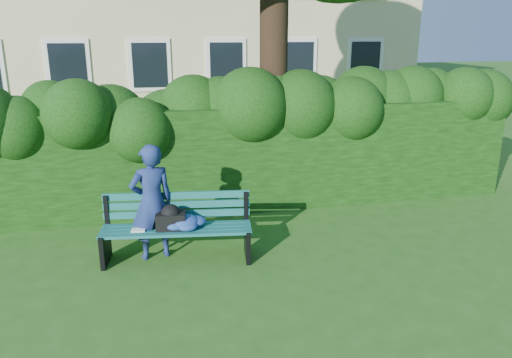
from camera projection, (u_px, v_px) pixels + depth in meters
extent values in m
plane|color=#285919|center=(266.00, 256.00, 6.96)|extent=(80.00, 80.00, 0.00)
cube|color=white|center=(68.00, 66.00, 14.92)|extent=(1.30, 0.08, 1.60)
cube|color=black|center=(68.00, 66.00, 14.89)|extent=(1.05, 0.04, 1.35)
cube|color=white|center=(150.00, 65.00, 15.45)|extent=(1.30, 0.08, 1.60)
cube|color=black|center=(150.00, 65.00, 15.41)|extent=(1.05, 0.04, 1.35)
cube|color=white|center=(226.00, 64.00, 15.97)|extent=(1.30, 0.08, 1.60)
cube|color=black|center=(226.00, 64.00, 15.93)|extent=(1.05, 0.04, 1.35)
cube|color=white|center=(298.00, 63.00, 16.49)|extent=(1.30, 0.08, 1.60)
cube|color=black|center=(298.00, 63.00, 16.45)|extent=(1.05, 0.04, 1.35)
cube|color=white|center=(365.00, 62.00, 17.01)|extent=(1.30, 0.08, 1.60)
cube|color=black|center=(365.00, 62.00, 16.97)|extent=(1.05, 0.04, 1.35)
cube|color=black|center=(235.00, 156.00, 8.76)|extent=(10.00, 1.00, 1.80)
cylinder|color=black|center=(274.00, 49.00, 8.47)|extent=(0.48, 0.48, 5.44)
cube|color=#10504B|center=(176.00, 235.00, 6.54)|extent=(2.01, 0.39, 0.04)
cube|color=#10504B|center=(176.00, 231.00, 6.66)|extent=(2.01, 0.39, 0.04)
cube|color=#10504B|center=(177.00, 228.00, 6.77)|extent=(2.01, 0.39, 0.04)
cube|color=#10504B|center=(177.00, 225.00, 6.89)|extent=(2.01, 0.39, 0.04)
cube|color=#10504B|center=(177.00, 214.00, 6.93)|extent=(2.00, 0.32, 0.10)
cube|color=#10504B|center=(177.00, 205.00, 6.90)|extent=(2.00, 0.32, 0.10)
cube|color=#10504B|center=(177.00, 195.00, 6.87)|extent=(2.00, 0.32, 0.10)
cube|color=black|center=(105.00, 248.00, 6.70)|extent=(0.13, 0.50, 0.44)
cube|color=black|center=(107.00, 211.00, 6.83)|extent=(0.07, 0.07, 0.45)
cube|color=black|center=(103.00, 234.00, 6.59)|extent=(0.12, 0.42, 0.05)
cube|color=black|center=(247.00, 243.00, 6.86)|extent=(0.13, 0.50, 0.44)
cube|color=black|center=(246.00, 207.00, 6.98)|extent=(0.07, 0.07, 0.45)
cube|color=black|center=(247.00, 229.00, 6.75)|extent=(0.12, 0.42, 0.05)
cube|color=white|center=(138.00, 230.00, 6.62)|extent=(0.20, 0.15, 0.02)
cube|color=black|center=(171.00, 220.00, 6.67)|extent=(0.42, 0.33, 0.23)
imported|color=navy|center=(152.00, 202.00, 6.72)|extent=(0.65, 0.50, 1.60)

